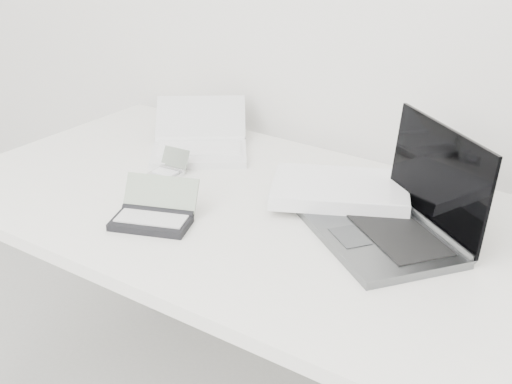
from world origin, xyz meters
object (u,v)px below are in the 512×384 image
Objects in this scene: desk at (277,232)px; netbook_open_white at (200,143)px; laptop_large at (368,204)px; palmtop_charcoal at (154,215)px.

netbook_open_white reaches higher than desk.
desk is at bearing -64.18° from netbook_open_white.
netbook_open_white is at bearing 152.92° from desk.
laptop_large is 0.56m from netbook_open_white.
palmtop_charcoal is (0.19, -0.38, -0.00)m from netbook_open_white.
netbook_open_white reaches higher than palmtop_charcoal.
palmtop_charcoal is at bearing -101.04° from netbook_open_white.
netbook_open_white is at bearing 94.46° from palmtop_charcoal.
desk is 7.87× the size of palmtop_charcoal.
laptop_large reaches higher than netbook_open_white.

